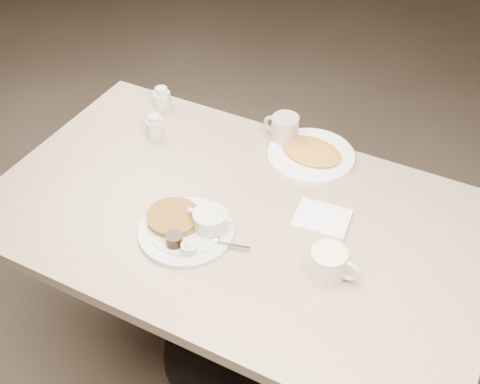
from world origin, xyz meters
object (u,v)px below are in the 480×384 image
at_px(coffee_mug_near, 329,264).
at_px(coffee_mug_far, 284,129).
at_px(diner_table, 237,252).
at_px(main_plate, 189,226).
at_px(hash_plate, 311,154).
at_px(creamer_right, 162,98).
at_px(creamer_left, 154,126).

height_order(coffee_mug_near, coffee_mug_far, coffee_mug_far).
height_order(diner_table, coffee_mug_far, coffee_mug_far).
bearing_deg(coffee_mug_far, main_plate, -96.96).
relative_size(diner_table, coffee_mug_far, 11.01).
distance_m(main_plate, coffee_mug_near, 0.42).
xyz_separation_m(diner_table, hash_plate, (0.09, 0.35, 0.18)).
distance_m(coffee_mug_near, coffee_mug_far, 0.60).
height_order(main_plate, coffee_mug_far, coffee_mug_far).
relative_size(diner_table, creamer_right, 15.54).
distance_m(coffee_mug_far, creamer_left, 0.44).
xyz_separation_m(coffee_mug_near, creamer_right, (-0.83, 0.48, -0.01)).
relative_size(main_plate, hash_plate, 1.05).
distance_m(coffee_mug_near, creamer_left, 0.82).
bearing_deg(coffee_mug_near, coffee_mug_far, 125.70).
bearing_deg(main_plate, coffee_mug_far, 83.04).
xyz_separation_m(main_plate, coffee_mug_near, (0.41, 0.03, 0.02)).
bearing_deg(creamer_right, hash_plate, -2.34).
bearing_deg(coffee_mug_far, coffee_mug_near, -54.30).
relative_size(coffee_mug_far, creamer_left, 1.58).
relative_size(coffee_mug_near, coffee_mug_far, 1.02).
height_order(creamer_left, creamer_right, same).
relative_size(main_plate, coffee_mug_near, 2.51).
xyz_separation_m(coffee_mug_near, hash_plate, (-0.23, 0.45, -0.03)).
bearing_deg(creamer_left, creamer_right, 114.68).
relative_size(diner_table, main_plate, 4.29).
xyz_separation_m(coffee_mug_near, creamer_left, (-0.76, 0.32, -0.01)).
relative_size(main_plate, creamer_left, 4.07).
bearing_deg(coffee_mug_near, diner_table, 162.94).
xyz_separation_m(diner_table, creamer_left, (-0.43, 0.22, 0.21)).
bearing_deg(creamer_left, coffee_mug_far, 22.73).
relative_size(diner_table, coffee_mug_near, 10.75).
distance_m(creamer_right, hash_plate, 0.60).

